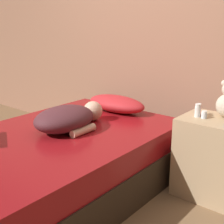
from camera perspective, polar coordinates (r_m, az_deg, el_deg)
ground_plane at (r=2.72m, az=-8.95°, el=-13.82°), size 12.00×12.00×0.00m
wall_back at (r=3.30m, az=6.84°, el=15.27°), size 8.00×0.06×2.60m
bed at (r=2.60m, az=-9.20°, el=-9.06°), size 1.31×1.93×0.50m
nightstand at (r=2.61m, az=17.48°, el=-7.88°), size 0.47×0.41×0.64m
pillow at (r=3.04m, az=0.78°, el=1.55°), size 0.63×0.31×0.15m
person_lying at (r=2.55m, az=-8.04°, el=-1.08°), size 0.41×0.70×0.20m
bottle_clear at (r=2.48m, az=16.50°, el=-0.47°), size 0.04×0.04×0.06m
bottle_white at (r=2.49m, az=15.36°, el=0.24°), size 0.04×0.04×0.10m
bottle_pink at (r=2.53m, az=15.58°, el=0.42°), size 0.03×0.03×0.10m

